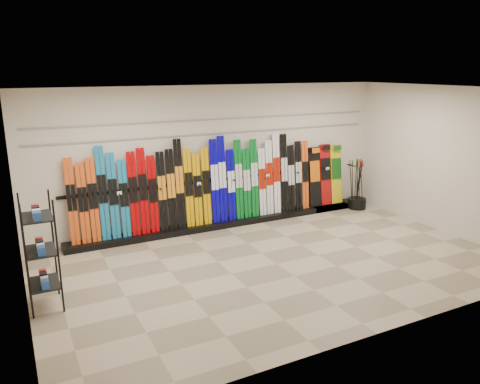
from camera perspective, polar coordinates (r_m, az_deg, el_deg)
name	(u,v)px	position (r m, az deg, el deg)	size (l,w,h in m)	color
floor	(277,264)	(8.34, 4.52, -8.74)	(8.00, 8.00, 0.00)	#85745B
back_wall	(217,157)	(10.02, -2.76, 4.34)	(8.00, 8.00, 0.00)	beige
left_wall	(16,214)	(6.75, -25.63, -2.43)	(5.00, 5.00, 0.00)	beige
right_wall	(445,160)	(10.49, 23.76, 3.55)	(5.00, 5.00, 0.00)	beige
ceiling	(281,90)	(7.65, 4.99, 12.32)	(8.00, 8.00, 0.00)	silver
ski_rack_base	(232,222)	(10.29, -1.01, -3.66)	(8.00, 0.40, 0.12)	black
skis	(202,186)	(9.80, -4.66, 0.75)	(5.37, 0.20, 1.84)	#DA4D15
snowboards	(325,175)	(11.43, 10.37, 2.02)	(0.94, 0.23, 1.45)	black
accessory_rack	(41,253)	(7.20, -23.10, -6.81)	(0.40, 0.60, 1.65)	black
pole_bin	(357,203)	(11.79, 14.06, -1.34)	(0.44, 0.44, 0.25)	black
ski_poles	(357,184)	(11.67, 14.07, 0.95)	(0.36, 0.40, 1.18)	black
slatwall_rail_0	(218,133)	(9.92, -2.75, 7.16)	(7.60, 0.02, 0.03)	gray
slatwall_rail_1	(217,119)	(9.89, -2.77, 8.88)	(7.60, 0.02, 0.03)	gray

